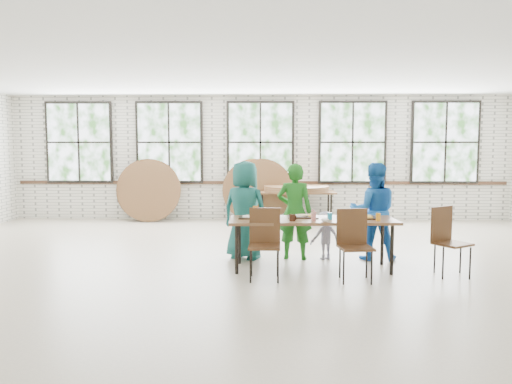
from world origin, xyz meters
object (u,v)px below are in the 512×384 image
chair_near_right (354,238)px  storage_table (296,194)px  dining_table (312,222)px  chair_near_left (265,237)px

chair_near_right → storage_table: (-0.50, 4.93, 0.13)m
dining_table → storage_table: same height
dining_table → chair_near_left: (-0.69, -0.50, -0.13)m
chair_near_left → chair_near_right: bearing=-1.2°
dining_table → chair_near_right: bearing=-50.2°
chair_near_right → storage_table: size_ratio=0.53×
chair_near_right → storage_table: 4.96m
dining_table → storage_table: 4.38m
dining_table → chair_near_right: 0.76m
chair_near_left → storage_table: size_ratio=0.53×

